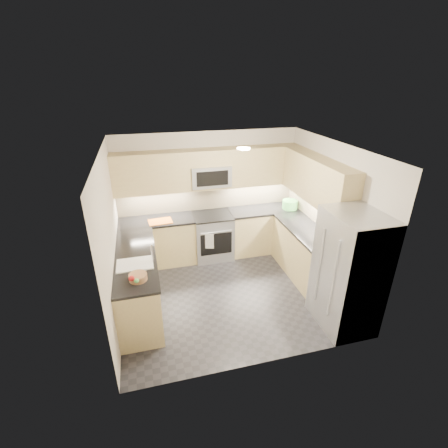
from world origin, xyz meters
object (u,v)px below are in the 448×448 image
Objects in this scene: cutting_board at (160,221)px; microwave at (210,176)px; refrigerator at (349,272)px; utensil_bowl at (290,204)px; gas_range at (213,236)px; fruit_basket at (138,277)px.

microwave is at bearing 11.78° from cutting_board.
utensil_bowl is (0.17, 2.33, 0.13)m from refrigerator.
refrigerator is at bearing -59.12° from gas_range.
fruit_basket is (-0.44, -1.84, 0.04)m from cutting_board.
gas_range is 3.72× the size of fruit_basket.
utensil_bowl is 2.64m from cutting_board.
microwave is 2.62m from fruit_basket.
fruit_basket is (-1.46, -1.93, 0.53)m from gas_range.
microwave is 3.11× the size of fruit_basket.
gas_range is 0.51× the size of refrigerator.
gas_range is at bearing 176.56° from utensil_bowl.
cutting_board is at bearing 76.59° from fruit_basket.
fruit_basket reaches higher than cutting_board.
fruit_basket is (-3.08, -1.83, -0.04)m from utensil_bowl.
refrigerator is 2.34m from utensil_bowl.
utensil_bowl is (1.62, -0.22, -0.67)m from microwave.
utensil_bowl is at bearing -3.44° from gas_range.
cutting_board is (-2.47, 2.34, 0.05)m from refrigerator.
refrigerator is 3.40m from cutting_board.
refrigerator is 2.95m from fruit_basket.
refrigerator is (1.45, -2.43, 0.45)m from gas_range.
refrigerator is at bearing -94.12° from utensil_bowl.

